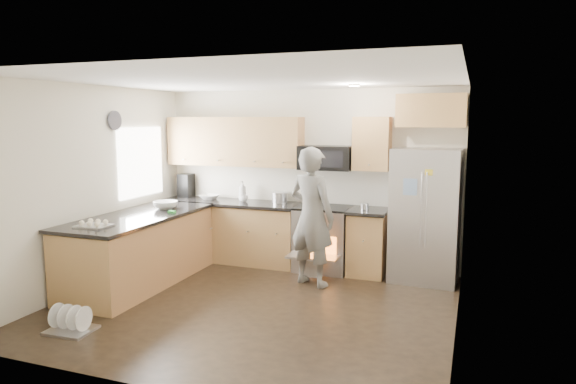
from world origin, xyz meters
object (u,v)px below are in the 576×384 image
at_px(stove_range, 323,224).
at_px(person, 312,217).
at_px(refrigerator, 426,215).
at_px(dish_rack, 71,324).

bearing_deg(stove_range, person, -86.49).
bearing_deg(refrigerator, stove_range, -177.60).
distance_m(stove_range, person, 0.74).
bearing_deg(stove_range, dish_rack, -121.10).
relative_size(stove_range, person, 0.98).
relative_size(refrigerator, person, 0.98).
xyz_separation_m(stove_range, refrigerator, (1.42, -0.01, 0.22)).
distance_m(stove_range, dish_rack, 3.57).
bearing_deg(person, dish_rack, 70.45).
height_order(person, dish_rack, person).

